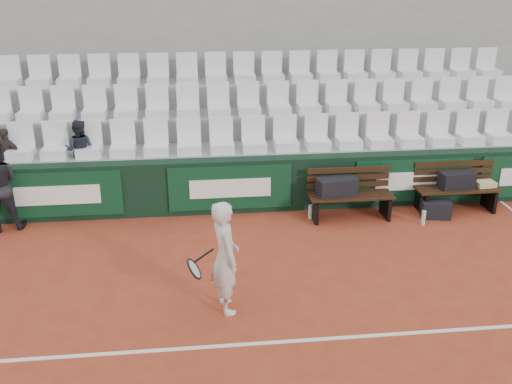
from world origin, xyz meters
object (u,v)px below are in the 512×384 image
at_px(bench_left, 350,206).
at_px(water_bottle_near, 310,212).
at_px(water_bottle_far, 423,218).
at_px(spectator_c, 77,126).
at_px(sports_bag_left, 337,186).
at_px(bench_right, 456,199).
at_px(spectator_b, 4,131).
at_px(sports_bag_right, 457,180).
at_px(tennis_player, 225,257).
at_px(sports_bag_ground, 436,209).

distance_m(bench_left, water_bottle_near, 0.72).
distance_m(water_bottle_far, spectator_c, 6.33).
bearing_deg(sports_bag_left, bench_right, 1.71).
distance_m(spectator_b, spectator_c, 1.27).
bearing_deg(spectator_b, bench_right, -168.65).
relative_size(water_bottle_near, water_bottle_far, 0.97).
distance_m(sports_bag_left, spectator_b, 5.96).
height_order(bench_right, spectator_c, spectator_c).
distance_m(bench_right, water_bottle_far, 0.99).
bearing_deg(water_bottle_far, water_bottle_near, 165.90).
xyz_separation_m(sports_bag_left, sports_bag_right, (2.25, 0.09, -0.01)).
bearing_deg(water_bottle_far, sports_bag_right, 35.26).
bearing_deg(tennis_player, water_bottle_near, 58.05).
bearing_deg(water_bottle_far, spectator_b, 168.37).
xyz_separation_m(sports_bag_right, tennis_player, (-4.38, -2.77, 0.17)).
relative_size(bench_left, sports_bag_right, 2.40).
bearing_deg(bench_left, spectator_b, 170.08).
distance_m(sports_bag_left, spectator_c, 4.75).
bearing_deg(water_bottle_near, spectator_b, 169.26).
xyz_separation_m(water_bottle_near, spectator_b, (-5.35, 1.01, 1.37)).
bearing_deg(bench_left, spectator_c, 167.52).
distance_m(bench_left, water_bottle_far, 1.27).
bearing_deg(spectator_b, bench_left, -171.89).
relative_size(bench_left, spectator_c, 1.34).
height_order(water_bottle_far, tennis_player, tennis_player).
relative_size(bench_left, sports_bag_ground, 2.96).
bearing_deg(bench_right, sports_bag_ground, -152.55).
xyz_separation_m(sports_bag_left, water_bottle_near, (-0.46, -0.00, -0.47)).
height_order(bench_right, sports_bag_right, sports_bag_right).
height_order(sports_bag_right, spectator_b, spectator_b).
relative_size(tennis_player, spectator_c, 1.37).
relative_size(sports_bag_ground, spectator_b, 0.51).
xyz_separation_m(bench_left, sports_bag_left, (-0.25, 0.05, 0.38)).
xyz_separation_m(sports_bag_ground, water_bottle_far, (-0.35, -0.30, -0.02)).
relative_size(sports_bag_ground, water_bottle_far, 1.89).
distance_m(bench_right, water_bottle_near, 2.73).
bearing_deg(sports_bag_left, tennis_player, -128.47).
bearing_deg(sports_bag_right, bench_right, -43.66).
height_order(sports_bag_right, water_bottle_far, sports_bag_right).
relative_size(bench_left, water_bottle_far, 5.59).
xyz_separation_m(bench_right, spectator_b, (-8.08, 0.95, 1.27)).
height_order(sports_bag_left, sports_bag_right, sports_bag_left).
bearing_deg(water_bottle_far, sports_bag_ground, 40.93).
distance_m(bench_left, sports_bag_left, 0.46).
bearing_deg(bench_left, bench_right, 3.23).
relative_size(sports_bag_right, water_bottle_near, 2.41).
xyz_separation_m(bench_left, bench_right, (2.02, 0.11, 0.00)).
xyz_separation_m(tennis_player, spectator_b, (-3.68, 3.70, 0.73)).
relative_size(tennis_player, spectator_b, 1.54).
xyz_separation_m(sports_bag_left, tennis_player, (-2.13, -2.68, 0.17)).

